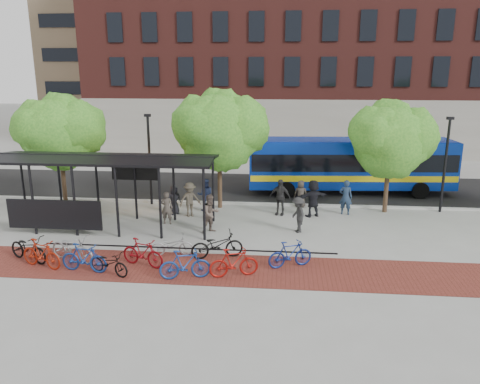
# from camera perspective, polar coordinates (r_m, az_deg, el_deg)

# --- Properties ---
(ground) EXTENTS (160.00, 160.00, 0.00)m
(ground) POSITION_cam_1_polar(r_m,az_deg,el_deg) (22.85, 3.92, -4.44)
(ground) COLOR #9E9E99
(ground) RESTS_ON ground
(asphalt_street) EXTENTS (160.00, 8.00, 0.01)m
(asphalt_street) POSITION_cam_1_polar(r_m,az_deg,el_deg) (30.52, 4.35, 0.49)
(asphalt_street) COLOR black
(asphalt_street) RESTS_ON ground
(curb) EXTENTS (160.00, 0.25, 0.12)m
(curb) POSITION_cam_1_polar(r_m,az_deg,el_deg) (26.65, 4.17, -1.50)
(curb) COLOR #B7B7B2
(curb) RESTS_ON ground
(brick_strip) EXTENTS (24.00, 3.00, 0.01)m
(brick_strip) POSITION_cam_1_polar(r_m,az_deg,el_deg) (18.37, -2.88, -9.35)
(brick_strip) COLOR maroon
(brick_strip) RESTS_ON ground
(bike_rack_rail) EXTENTS (12.00, 0.05, 0.95)m
(bike_rack_rail) POSITION_cam_1_polar(r_m,az_deg,el_deg) (19.40, -6.33, -8.08)
(bike_rack_rail) COLOR black
(bike_rack_rail) RESTS_ON ground
(building_brick) EXTENTS (55.00, 14.00, 20.00)m
(building_brick) POSITION_cam_1_polar(r_m,az_deg,el_deg) (48.59, 17.52, 17.05)
(building_brick) COLOR #5B2420
(building_brick) RESTS_ON ground
(building_tower) EXTENTS (22.00, 22.00, 30.00)m
(building_tower) POSITION_cam_1_polar(r_m,az_deg,el_deg) (64.19, -10.18, 21.24)
(building_tower) COLOR #7A664C
(building_tower) RESTS_ON ground
(bus_shelter) EXTENTS (10.60, 3.07, 3.60)m
(bus_shelter) POSITION_cam_1_polar(r_m,az_deg,el_deg) (23.24, -16.48, 2.98)
(bus_shelter) COLOR black
(bus_shelter) RESTS_ON ground
(tree_a) EXTENTS (4.90, 4.00, 6.18)m
(tree_a) POSITION_cam_1_polar(r_m,az_deg,el_deg) (28.04, -21.02, 7.10)
(tree_a) COLOR #382619
(tree_a) RESTS_ON ground
(tree_b) EXTENTS (5.15, 4.20, 6.47)m
(tree_b) POSITION_cam_1_polar(r_m,az_deg,el_deg) (25.35, -2.32, 7.85)
(tree_b) COLOR #382619
(tree_b) RESTS_ON ground
(tree_c) EXTENTS (4.66, 3.80, 5.92)m
(tree_c) POSITION_cam_1_polar(r_m,az_deg,el_deg) (25.78, 18.04, 6.35)
(tree_c) COLOR #382619
(tree_c) RESTS_ON ground
(lamp_post_left) EXTENTS (0.35, 0.20, 5.12)m
(lamp_post_left) POSITION_cam_1_polar(r_m,az_deg,el_deg) (26.70, -10.98, 4.23)
(lamp_post_left) COLOR black
(lamp_post_left) RESTS_ON ground
(lamp_post_right) EXTENTS (0.35, 0.20, 5.12)m
(lamp_post_right) POSITION_cam_1_polar(r_m,az_deg,el_deg) (27.00, 23.75, 3.36)
(lamp_post_right) COLOR black
(lamp_post_right) RESTS_ON ground
(bus) EXTENTS (12.60, 3.69, 3.36)m
(bus) POSITION_cam_1_polar(r_m,az_deg,el_deg) (29.68, 13.26, 3.53)
(bus) COLOR #082CA0
(bus) RESTS_ON ground
(bike_0) EXTENTS (2.21, 1.54, 1.10)m
(bike_0) POSITION_cam_1_polar(r_m,az_deg,el_deg) (20.69, -24.39, -6.24)
(bike_0) COLOR black
(bike_0) RESTS_ON ground
(bike_1) EXTENTS (1.98, 1.13, 1.15)m
(bike_1) POSITION_cam_1_polar(r_m,az_deg,el_deg) (19.83, -23.08, -6.93)
(bike_1) COLOR #99220D
(bike_1) RESTS_ON ground
(bike_2) EXTENTS (2.26, 1.44, 1.12)m
(bike_2) POSITION_cam_1_polar(r_m,az_deg,el_deg) (20.02, -19.78, -6.44)
(bike_2) COLOR gray
(bike_2) RESTS_ON ground
(bike_3) EXTENTS (1.94, 0.77, 1.13)m
(bike_3) POSITION_cam_1_polar(r_m,az_deg,el_deg) (18.85, -18.48, -7.63)
(bike_3) COLOR navy
(bike_3) RESTS_ON ground
(bike_4) EXTENTS (1.87, 1.21, 0.93)m
(bike_4) POSITION_cam_1_polar(r_m,az_deg,el_deg) (18.38, -15.70, -8.33)
(bike_4) COLOR black
(bike_4) RESTS_ON ground
(bike_5) EXTENTS (1.95, 1.13, 1.13)m
(bike_5) POSITION_cam_1_polar(r_m,az_deg,el_deg) (18.77, -11.79, -7.25)
(bike_5) COLOR maroon
(bike_5) RESTS_ON ground
(bike_6) EXTENTS (1.81, 0.89, 0.91)m
(bike_6) POSITION_cam_1_polar(r_m,az_deg,el_deg) (19.64, -8.29, -6.42)
(bike_6) COLOR #9C9C9E
(bike_6) RESTS_ON ground
(bike_7) EXTENTS (1.96, 0.98, 1.13)m
(bike_7) POSITION_cam_1_polar(r_m,az_deg,el_deg) (17.44, -6.73, -8.77)
(bike_7) COLOR navy
(bike_7) RESTS_ON ground
(bike_8) EXTENTS (2.26, 1.36, 1.12)m
(bike_8) POSITION_cam_1_polar(r_m,az_deg,el_deg) (19.19, -2.82, -6.46)
(bike_8) COLOR black
(bike_8) RESTS_ON ground
(bike_9) EXTENTS (1.94, 1.06, 1.12)m
(bike_9) POSITION_cam_1_polar(r_m,az_deg,el_deg) (17.51, -0.77, -8.59)
(bike_9) COLOR #9C140E
(bike_9) RESTS_ON ground
(bike_11) EXTENTS (1.86, 1.15, 1.08)m
(bike_11) POSITION_cam_1_polar(r_m,az_deg,el_deg) (18.41, 6.12, -7.54)
(bike_11) COLOR navy
(bike_11) RESTS_ON ground
(pedestrian_0) EXTENTS (0.92, 0.85, 1.57)m
(pedestrian_0) POSITION_cam_1_polar(r_m,az_deg,el_deg) (25.05, -8.04, -0.94)
(pedestrian_0) COLOR black
(pedestrian_0) RESTS_ON ground
(pedestrian_1) EXTENTS (0.61, 0.41, 1.66)m
(pedestrian_1) POSITION_cam_1_polar(r_m,az_deg,el_deg) (23.51, -8.92, -1.91)
(pedestrian_1) COLOR #484139
(pedestrian_1) RESTS_ON ground
(pedestrian_2) EXTENTS (0.98, 0.82, 1.79)m
(pedestrian_2) POSITION_cam_1_polar(r_m,az_deg,el_deg) (25.44, -4.26, -0.34)
(pedestrian_2) COLOR #1E2747
(pedestrian_2) RESTS_ON ground
(pedestrian_3) EXTENTS (1.36, 1.21, 1.82)m
(pedestrian_3) POSITION_cam_1_polar(r_m,az_deg,el_deg) (24.51, -6.12, -0.93)
(pedestrian_3) COLOR #4C4538
(pedestrian_3) RESTS_ON ground
(pedestrian_4) EXTENTS (1.22, 0.76, 1.93)m
(pedestrian_4) POSITION_cam_1_polar(r_m,az_deg,el_deg) (24.72, 4.89, -0.62)
(pedestrian_4) COLOR #292929
(pedestrian_4) RESTS_ON ground
(pedestrian_5) EXTENTS (1.88, 1.34, 1.96)m
(pedestrian_5) POSITION_cam_1_polar(r_m,az_deg,el_deg) (24.65, 8.89, -0.77)
(pedestrian_5) COLOR black
(pedestrian_5) RESTS_ON ground
(pedestrian_6) EXTENTS (0.78, 0.54, 1.53)m
(pedestrian_6) POSITION_cam_1_polar(r_m,az_deg,el_deg) (26.28, 7.41, -0.22)
(pedestrian_6) COLOR #423B34
(pedestrian_6) RESTS_ON ground
(pedestrian_7) EXTENTS (0.75, 0.56, 1.87)m
(pedestrian_7) POSITION_cam_1_polar(r_m,az_deg,el_deg) (25.35, 12.76, -0.63)
(pedestrian_7) COLOR #1F3048
(pedestrian_7) RESTS_ON ground
(pedestrian_8) EXTENTS (1.13, 1.12, 1.85)m
(pedestrian_8) POSITION_cam_1_polar(r_m,az_deg,el_deg) (22.02, -3.58, -2.65)
(pedestrian_8) COLOR brown
(pedestrian_8) RESTS_ON ground
(pedestrian_9) EXTENTS (0.98, 1.26, 1.71)m
(pedestrian_9) POSITION_cam_1_polar(r_m,az_deg,el_deg) (22.20, 7.09, -2.78)
(pedestrian_9) COLOR #252525
(pedestrian_9) RESTS_ON ground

